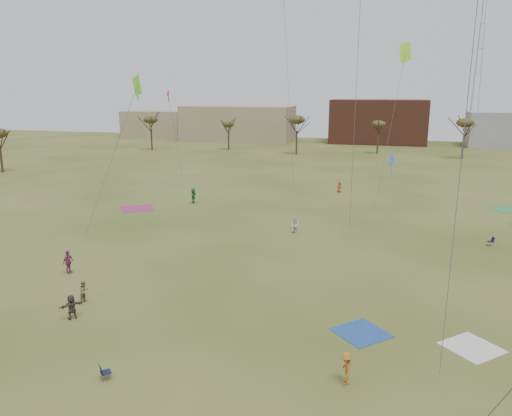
# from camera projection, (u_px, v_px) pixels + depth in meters

# --- Properties ---
(ground) EXTENTS (260.00, 260.00, 0.00)m
(ground) POSITION_uv_depth(u_px,v_px,m) (199.00, 347.00, 28.19)
(ground) COLOR #3B4A17
(ground) RESTS_ON ground
(spectator_fore_b) EXTENTS (0.70, 0.85, 1.58)m
(spectator_fore_b) POSITION_uv_depth(u_px,v_px,m) (84.00, 292.00, 34.05)
(spectator_fore_b) COLOR olive
(spectator_fore_b) RESTS_ON ground
(spectator_fore_c) EXTENTS (1.29, 1.53, 1.65)m
(spectator_fore_c) POSITION_uv_depth(u_px,v_px,m) (72.00, 307.00, 31.58)
(spectator_fore_c) COLOR #504139
(spectator_fore_c) RESTS_ON ground
(flyer_mid_b) EXTENTS (0.89, 1.22, 1.69)m
(flyer_mid_b) POSITION_uv_depth(u_px,v_px,m) (346.00, 368.00, 24.55)
(flyer_mid_b) COLOR #AE5B20
(flyer_mid_b) RESTS_ON ground
(spectator_mid_d) EXTENTS (0.51, 1.14, 1.92)m
(spectator_mid_d) POSITION_uv_depth(u_px,v_px,m) (68.00, 262.00, 39.47)
(spectator_mid_d) COLOR #933D6B
(spectator_mid_d) RESTS_ON ground
(spectator_mid_e) EXTENTS (1.07, 1.05, 1.74)m
(spectator_mid_e) POSITION_uv_depth(u_px,v_px,m) (295.00, 225.00, 50.48)
(spectator_mid_e) COLOR silver
(spectator_mid_e) RESTS_ON ground
(flyer_far_a) EXTENTS (1.02, 1.88, 1.93)m
(flyer_far_a) POSITION_uv_depth(u_px,v_px,m) (193.00, 196.00, 64.29)
(flyer_far_a) COLOR #246E35
(flyer_far_a) RESTS_ON ground
(flyer_far_b) EXTENTS (0.88, 0.89, 1.56)m
(flyer_far_b) POSITION_uv_depth(u_px,v_px,m) (339.00, 187.00, 70.99)
(flyer_far_b) COLOR #AA421D
(flyer_far_b) RESTS_ON ground
(blanket_blue) EXTENTS (4.01, 4.01, 0.03)m
(blanket_blue) POSITION_uv_depth(u_px,v_px,m) (361.00, 333.00, 29.89)
(blanket_blue) COLOR #234D9A
(blanket_blue) RESTS_ON ground
(blanket_cream) EXTENTS (3.90, 3.90, 0.03)m
(blanket_cream) POSITION_uv_depth(u_px,v_px,m) (472.00, 348.00, 28.17)
(blanket_cream) COLOR white
(blanket_cream) RESTS_ON ground
(blanket_plum) EXTENTS (5.29, 5.29, 0.03)m
(blanket_plum) POSITION_uv_depth(u_px,v_px,m) (138.00, 209.00, 61.39)
(blanket_plum) COLOR #992F6A
(blanket_plum) RESTS_ON ground
(blanket_olive) EXTENTS (3.98, 3.98, 0.03)m
(blanket_olive) POSITION_uv_depth(u_px,v_px,m) (504.00, 210.00, 60.89)
(blanket_olive) COLOR #348F48
(blanket_olive) RESTS_ON ground
(camp_chair_center) EXTENTS (0.74, 0.74, 0.87)m
(camp_chair_center) POSITION_uv_depth(u_px,v_px,m) (106.00, 375.00, 25.00)
(camp_chair_center) COLOR #121833
(camp_chair_center) RESTS_ON ground
(camp_chair_right) EXTENTS (0.67, 0.64, 0.87)m
(camp_chair_right) POSITION_uv_depth(u_px,v_px,m) (490.00, 243.00, 46.60)
(camp_chair_right) COLOR #151233
(camp_chair_right) RESTS_ON ground
(kites_aloft) EXTENTS (75.04, 61.53, 27.84)m
(kites_aloft) POSITION_uv_depth(u_px,v_px,m) (315.00, 30.00, 51.61)
(kites_aloft) COLOR #E0431A
(kites_aloft) RESTS_ON ground
(tree_line) EXTENTS (117.44, 49.32, 8.91)m
(tree_line) POSITION_uv_depth(u_px,v_px,m) (332.00, 127.00, 101.27)
(tree_line) COLOR #3A2B1E
(tree_line) RESTS_ON ground
(building_tan) EXTENTS (32.00, 14.00, 10.00)m
(building_tan) POSITION_uv_depth(u_px,v_px,m) (238.00, 123.00, 143.90)
(building_tan) COLOR #937F60
(building_tan) RESTS_ON ground
(building_brick) EXTENTS (26.00, 16.00, 12.00)m
(building_brick) POSITION_uv_depth(u_px,v_px,m) (379.00, 121.00, 137.64)
(building_brick) COLOR brown
(building_brick) RESTS_ON ground
(building_tan_west) EXTENTS (20.00, 12.00, 8.00)m
(building_tan_west) POSITION_uv_depth(u_px,v_px,m) (157.00, 124.00, 158.70)
(building_tan_west) COLOR #937F60
(building_tan_west) RESTS_ON ground
(radio_tower) EXTENTS (1.51, 1.72, 41.00)m
(radio_tower) POSITION_uv_depth(u_px,v_px,m) (477.00, 72.00, 132.54)
(radio_tower) COLOR #9EA3A8
(radio_tower) RESTS_ON ground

